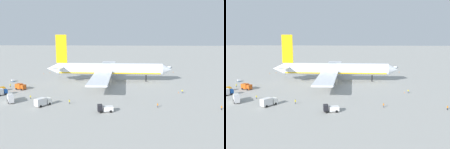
% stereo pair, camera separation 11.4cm
% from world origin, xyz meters
% --- Properties ---
extents(ground_plane, '(600.00, 600.00, 0.00)m').
position_xyz_m(ground_plane, '(0.00, 0.00, 0.00)').
color(ground_plane, '#9E9E99').
extents(airliner, '(69.10, 76.85, 25.50)m').
position_xyz_m(airliner, '(-1.34, -0.07, 6.58)').
color(airliner, silver).
rests_on(airliner, ground).
extents(service_truck_0, '(5.61, 4.22, 2.74)m').
position_xyz_m(service_truck_0, '(-41.80, -21.12, 1.52)').
color(service_truck_0, '#BF4C14').
rests_on(service_truck_0, ground).
extents(service_truck_1, '(5.77, 3.52, 2.65)m').
position_xyz_m(service_truck_1, '(0.69, -52.50, 1.32)').
color(service_truck_1, black).
rests_on(service_truck_1, ground).
extents(service_truck_2, '(5.72, 6.64, 3.16)m').
position_xyz_m(service_truck_2, '(-23.16, -46.39, 1.69)').
color(service_truck_2, white).
rests_on(service_truck_2, ground).
extents(service_truck_3, '(5.00, 6.74, 2.97)m').
position_xyz_m(service_truck_3, '(-37.33, -42.11, 1.65)').
color(service_truck_3, white).
rests_on(service_truck_3, ground).
extents(service_truck_4, '(4.68, 4.99, 3.08)m').
position_xyz_m(service_truck_4, '(-45.94, -32.12, 1.64)').
color(service_truck_4, '#194CA5').
rests_on(service_truck_4, ground).
extents(service_van, '(4.53, 4.02, 1.97)m').
position_xyz_m(service_van, '(-49.74, -24.28, 1.03)').
color(service_van, orange).
rests_on(service_van, ground).
extents(baggage_cart_0, '(2.72, 2.92, 1.15)m').
position_xyz_m(baggage_cart_0, '(-53.19, -3.42, 0.64)').
color(baggage_cart_0, '#26598C').
rests_on(baggage_cart_0, ground).
extents(baggage_cart_1, '(3.37, 2.57, 1.18)m').
position_xyz_m(baggage_cart_1, '(42.19, 49.48, 0.66)').
color(baggage_cart_1, '#26598C').
rests_on(baggage_cart_1, ground).
extents(ground_worker_0, '(0.40, 0.40, 1.69)m').
position_xyz_m(ground_worker_0, '(19.89, -46.78, 0.86)').
color(ground_worker_0, '#3F3F47').
rests_on(ground_worker_0, ground).
extents(ground_worker_1, '(0.56, 0.56, 1.65)m').
position_xyz_m(ground_worker_1, '(42.36, -48.78, 0.83)').
color(ground_worker_1, black).
rests_on(ground_worker_1, ground).
extents(ground_worker_2, '(0.57, 0.57, 1.61)m').
position_xyz_m(ground_worker_2, '(-31.05, -37.41, 0.81)').
color(ground_worker_2, '#3F3F47').
rests_on(ground_worker_2, ground).
extents(ground_worker_3, '(0.52, 0.52, 1.78)m').
position_xyz_m(ground_worker_3, '(33.91, -25.47, 0.91)').
color(ground_worker_3, navy).
rests_on(ground_worker_3, ground).
extents(ground_worker_4, '(0.53, 0.53, 1.69)m').
position_xyz_m(ground_worker_4, '(-48.81, -16.50, 0.86)').
color(ground_worker_4, '#3F3F47').
rests_on(ground_worker_4, ground).
extents(ground_worker_5, '(0.54, 0.54, 1.79)m').
position_xyz_m(ground_worker_5, '(-13.61, -43.53, 0.91)').
color(ground_worker_5, '#3F3F47').
rests_on(ground_worker_5, ground).
extents(traffic_cone_0, '(0.36, 0.36, 0.55)m').
position_xyz_m(traffic_cone_0, '(-31.38, 32.97, 0.28)').
color(traffic_cone_0, orange).
rests_on(traffic_cone_0, ground).
extents(traffic_cone_1, '(0.36, 0.36, 0.55)m').
position_xyz_m(traffic_cone_1, '(-43.68, 21.21, 0.28)').
color(traffic_cone_1, orange).
rests_on(traffic_cone_1, ground).
extents(traffic_cone_2, '(0.36, 0.36, 0.55)m').
position_xyz_m(traffic_cone_2, '(-40.42, 24.42, 0.28)').
color(traffic_cone_2, orange).
rests_on(traffic_cone_2, ground).
extents(traffic_cone_3, '(0.36, 0.36, 0.55)m').
position_xyz_m(traffic_cone_3, '(41.06, 30.08, 0.28)').
color(traffic_cone_3, orange).
rests_on(traffic_cone_3, ground).
extents(traffic_cone_4, '(0.36, 0.36, 0.55)m').
position_xyz_m(traffic_cone_4, '(32.44, -24.73, 0.28)').
color(traffic_cone_4, orange).
rests_on(traffic_cone_4, ground).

